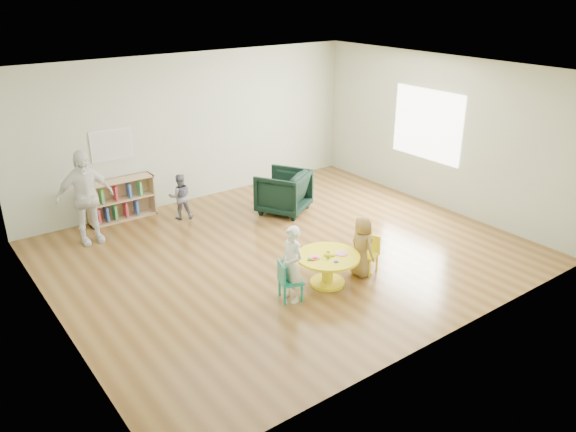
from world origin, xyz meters
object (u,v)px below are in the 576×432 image
at_px(adult_caretaker, 85,197).
at_px(toddler, 180,196).
at_px(armchair, 283,192).
at_px(child_right, 362,246).
at_px(child_left, 292,264).
at_px(kid_chair_right, 368,252).
at_px(kid_chair_left, 288,280).
at_px(activity_table, 328,264).
at_px(bookshelf, 120,200).

bearing_deg(adult_caretaker, toddler, 1.09).
relative_size(armchair, toddler, 1.03).
bearing_deg(armchair, toddler, -56.84).
height_order(child_right, toddler, child_right).
relative_size(armchair, child_left, 0.81).
xyz_separation_m(kid_chair_right, armchair, (0.35, 2.60, 0.10)).
distance_m(child_left, toddler, 3.45).
distance_m(kid_chair_left, child_left, 0.24).
relative_size(activity_table, kid_chair_right, 1.61).
distance_m(kid_chair_right, bookshelf, 4.63).
bearing_deg(adult_caretaker, kid_chair_right, -48.44).
xyz_separation_m(kid_chair_right, bookshelf, (-2.20, 4.07, 0.07)).
relative_size(kid_chair_right, child_left, 0.52).
xyz_separation_m(child_left, adult_caretaker, (-1.58, 3.43, 0.25)).
bearing_deg(bookshelf, child_right, -63.71).
distance_m(child_right, toddler, 3.67).
height_order(child_left, toddler, child_left).
bearing_deg(adult_caretaker, bookshelf, 40.26).
relative_size(activity_table, kid_chair_left, 1.61).
height_order(activity_table, adult_caretaker, adult_caretaker).
relative_size(bookshelf, armchair, 1.39).
relative_size(bookshelf, adult_caretaker, 0.77).
xyz_separation_m(kid_chair_left, armchair, (1.79, 2.57, 0.09)).
xyz_separation_m(armchair, child_left, (-1.75, -2.60, 0.14)).
bearing_deg(child_right, kid_chair_right, -71.30).
bearing_deg(child_right, activity_table, 86.30).
bearing_deg(armchair, child_right, 48.75).
xyz_separation_m(kid_chair_left, toddler, (0.12, 3.41, 0.12)).
bearing_deg(kid_chair_left, armchair, 163.85).
bearing_deg(activity_table, child_left, -176.11).
bearing_deg(toddler, child_right, 128.38).
distance_m(kid_chair_right, toddler, 3.69).
distance_m(kid_chair_left, bookshelf, 4.11).
height_order(kid_chair_left, toddler, toddler).
height_order(child_left, child_right, child_left).
height_order(kid_chair_left, kid_chair_right, kid_chair_left).
relative_size(kid_chair_left, armchair, 0.64).
height_order(kid_chair_left, bookshelf, bookshelf).
distance_m(activity_table, kid_chair_left, 0.71).
relative_size(toddler, adult_caretaker, 0.54).
bearing_deg(toddler, activity_table, 119.91).
bearing_deg(bookshelf, child_left, -78.87).
distance_m(activity_table, toddler, 3.45).
relative_size(activity_table, bookshelf, 0.75).
distance_m(activity_table, bookshelf, 4.29).
relative_size(child_left, adult_caretaker, 0.68).
distance_m(kid_chair_right, child_right, 0.24).
relative_size(activity_table, toddler, 1.06).
xyz_separation_m(activity_table, kid_chair_left, (-0.71, -0.01, -0.01)).
bearing_deg(activity_table, kid_chair_right, -3.36).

